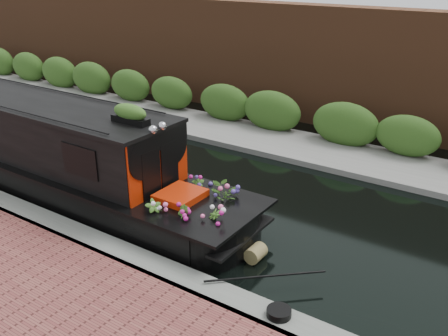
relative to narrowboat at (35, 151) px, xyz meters
The scene contains 8 objects.
ground 3.82m from the narrowboat, 28.86° to the left, with size 80.00×80.00×0.00m, color black.
near_bank_coping 3.69m from the narrowboat, 24.71° to the right, with size 40.00×0.60×0.50m, color slate.
far_bank_path 6.88m from the narrowboat, 61.45° to the left, with size 40.00×2.40×0.34m, color slate.
far_hedge 7.68m from the narrowboat, 64.68° to the left, with size 40.00×1.10×2.80m, color #2F531B.
far_brick_wall 9.61m from the narrowboat, 70.07° to the left, with size 40.00×1.00×8.00m, color brown.
narrowboat is the anchor object (origin of this frame).
rope_fender 6.64m from the narrowboat, ahead, with size 0.32×0.32×0.40m, color olive.
coiled_mooring_rope 8.05m from the narrowboat, 10.54° to the right, with size 0.40×0.40×0.12m, color black.
Camera 1 is at (7.45, -8.97, 5.44)m, focal length 40.00 mm.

